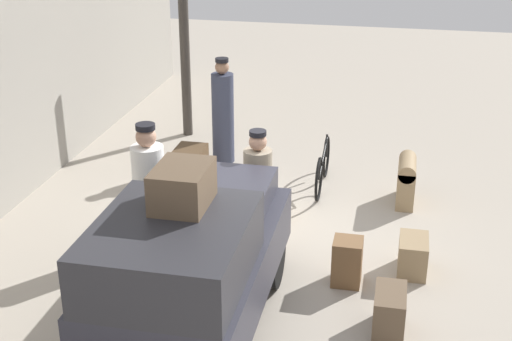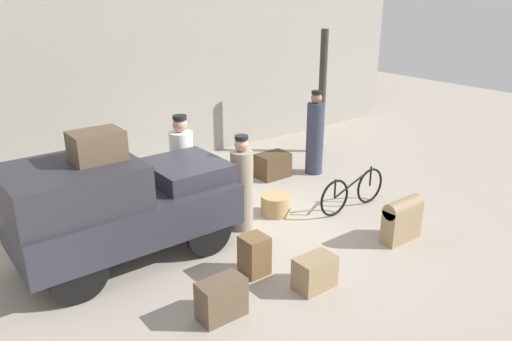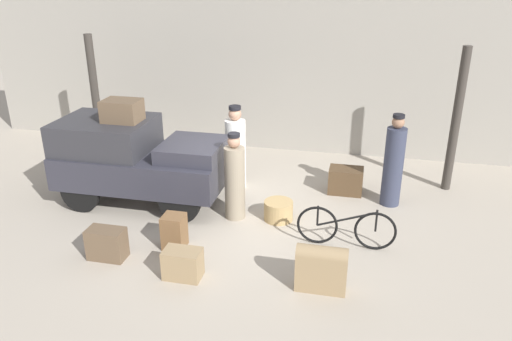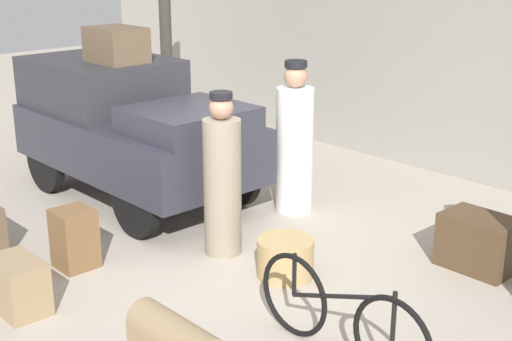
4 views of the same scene
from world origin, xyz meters
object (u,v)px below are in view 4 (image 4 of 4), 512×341
object	(u,v)px
porter_carrying_trunk	(294,144)
trunk_umber_medium	(75,238)
truck	(129,124)
porter_with_bicycle	(222,182)
wicker_basket	(285,258)
trunk_wicker_pale	(18,285)
bicycle	(340,316)
trunk_on_truck_roof	(116,45)
suitcase_black_upright	(479,242)

from	to	relation	value
porter_carrying_trunk	trunk_umber_medium	xyz separation A→B (m)	(-0.37, -2.69, -0.51)
truck	porter_with_bicycle	xyz separation A→B (m)	(2.10, -0.29, -0.16)
truck	wicker_basket	xyz separation A→B (m)	(2.92, -0.21, -0.74)
porter_with_bicycle	trunk_umber_medium	xyz separation A→B (m)	(-0.72, -1.29, -0.47)
trunk_wicker_pale	truck	bearing A→B (deg)	127.42
porter_with_bicycle	trunk_wicker_pale	bearing A→B (deg)	-97.53
wicker_basket	porter_with_bicycle	bearing A→B (deg)	-174.50
trunk_umber_medium	truck	bearing A→B (deg)	131.10
bicycle	trunk_umber_medium	distance (m)	2.90
porter_carrying_trunk	porter_with_bicycle	world-z (taller)	porter_carrying_trunk
wicker_basket	truck	bearing A→B (deg)	175.85
porter_with_bicycle	bicycle	bearing A→B (deg)	-16.67
truck	porter_carrying_trunk	size ratio (longest dim) A/B	1.83
trunk_on_truck_roof	bicycle	bearing A→B (deg)	-11.84
truck	wicker_basket	distance (m)	3.02
truck	suitcase_black_upright	xyz separation A→B (m)	(4.08, 1.29, -0.66)
truck	porter_carrying_trunk	world-z (taller)	porter_carrying_trunk
truck	trunk_umber_medium	distance (m)	2.19
porter_carrying_trunk	trunk_on_truck_roof	bearing A→B (deg)	-150.18
trunk_umber_medium	trunk_on_truck_roof	size ratio (longest dim) A/B	0.85
trunk_umber_medium	trunk_wicker_pale	size ratio (longest dim) A/B	1.04
porter_carrying_trunk	trunk_umber_medium	bearing A→B (deg)	-97.80
wicker_basket	porter_carrying_trunk	xyz separation A→B (m)	(-1.17, 1.32, 0.63)
bicycle	trunk_wicker_pale	distance (m)	2.80
truck	trunk_on_truck_roof	distance (m)	0.97
trunk_umber_medium	trunk_wicker_pale	bearing A→B (deg)	-61.00
truck	bicycle	world-z (taller)	truck
trunk_umber_medium	trunk_on_truck_roof	xyz separation A→B (m)	(-1.57, 1.58, 1.58)
bicycle	trunk_umber_medium	bearing A→B (deg)	-166.90
truck	trunk_on_truck_roof	world-z (taller)	trunk_on_truck_roof
wicker_basket	trunk_on_truck_roof	distance (m)	3.55
truck	porter_with_bicycle	bearing A→B (deg)	-7.90
wicker_basket	trunk_on_truck_roof	xyz separation A→B (m)	(-3.11, 0.21, 1.69)
bicycle	porter_carrying_trunk	xyz separation A→B (m)	(-2.46, 2.03, 0.45)
bicycle	porter_with_bicycle	distance (m)	2.24
bicycle	porter_carrying_trunk	size ratio (longest dim) A/B	0.93
truck	trunk_wicker_pale	distance (m)	3.08
wicker_basket	trunk_umber_medium	distance (m)	2.06
truck	porter_carrying_trunk	distance (m)	2.07
porter_carrying_trunk	trunk_wicker_pale	xyz separation A→B (m)	(0.08, -3.49, -0.58)
porter_with_bicycle	trunk_wicker_pale	world-z (taller)	porter_with_bicycle
truck	trunk_wicker_pale	bearing A→B (deg)	-52.58
truck	trunk_umber_medium	bearing A→B (deg)	-48.90
wicker_basket	porter_carrying_trunk	distance (m)	1.88
trunk_umber_medium	suitcase_black_upright	bearing A→B (deg)	46.67
bicycle	suitcase_black_upright	distance (m)	2.22
wicker_basket	trunk_umber_medium	xyz separation A→B (m)	(-1.54, -1.37, 0.11)
porter_carrying_trunk	trunk_on_truck_roof	xyz separation A→B (m)	(-1.94, -1.11, 1.06)
porter_with_bicycle	trunk_on_truck_roof	xyz separation A→B (m)	(-2.29, 0.29, 1.11)
porter_carrying_trunk	trunk_wicker_pale	bearing A→B (deg)	-88.75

